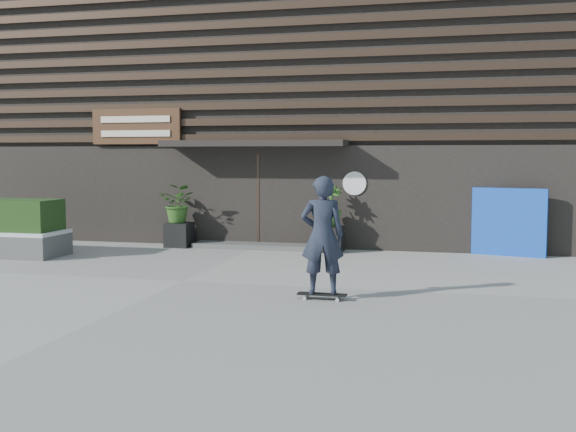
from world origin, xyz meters
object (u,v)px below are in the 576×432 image
(skateboarder, at_px, (322,236))
(planter_pot_right, at_px, (330,239))
(blue_tarp, at_px, (509,222))
(planter_pot_left, at_px, (179,235))

(skateboarder, bearing_deg, planter_pot_right, 98.89)
(blue_tarp, xyz_separation_m, skateboarder, (-3.19, -5.69, 0.25))
(planter_pot_right, relative_size, blue_tarp, 0.37)
(planter_pot_left, height_order, planter_pot_right, same)
(blue_tarp, height_order, skateboarder, skateboarder)
(blue_tarp, bearing_deg, planter_pot_left, -163.71)
(skateboarder, bearing_deg, planter_pot_left, 130.75)
(planter_pot_left, height_order, blue_tarp, blue_tarp)
(planter_pot_right, distance_m, blue_tarp, 4.07)
(planter_pot_left, distance_m, skateboarder, 7.15)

